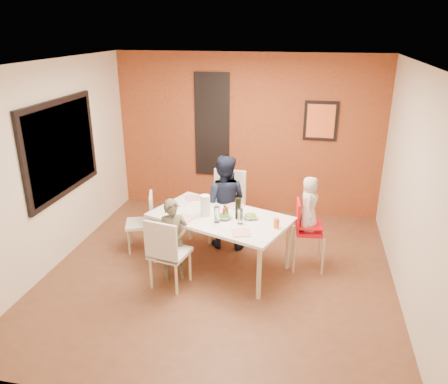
% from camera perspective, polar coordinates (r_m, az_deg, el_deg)
% --- Properties ---
extents(ground, '(4.50, 4.50, 0.00)m').
position_cam_1_polar(ground, '(5.92, -0.59, -10.56)').
color(ground, brown).
rests_on(ground, ground).
extents(ceiling, '(4.50, 4.50, 0.02)m').
position_cam_1_polar(ceiling, '(5.06, -0.71, 16.46)').
color(ceiling, silver).
rests_on(ceiling, wall_back).
extents(wall_back, '(4.50, 0.02, 2.70)m').
position_cam_1_polar(wall_back, '(7.47, 3.04, 7.44)').
color(wall_back, beige).
rests_on(wall_back, ground).
extents(wall_front, '(4.50, 0.02, 2.70)m').
position_cam_1_polar(wall_front, '(3.38, -8.89, -10.54)').
color(wall_front, beige).
rests_on(wall_front, ground).
extents(wall_left, '(0.02, 4.50, 2.70)m').
position_cam_1_polar(wall_left, '(6.20, -21.46, 3.12)').
color(wall_left, beige).
rests_on(wall_left, ground).
extents(wall_right, '(0.02, 4.50, 2.70)m').
position_cam_1_polar(wall_right, '(5.36, 23.56, 0.12)').
color(wall_right, beige).
rests_on(wall_right, ground).
extents(brick_accent_wall, '(4.50, 0.02, 2.70)m').
position_cam_1_polar(brick_accent_wall, '(7.45, 3.01, 7.40)').
color(brick_accent_wall, maroon).
rests_on(brick_accent_wall, ground).
extents(picture_window_frame, '(0.05, 1.70, 1.30)m').
position_cam_1_polar(picture_window_frame, '(6.29, -20.51, 5.40)').
color(picture_window_frame, black).
rests_on(picture_window_frame, wall_left).
extents(picture_window_pane, '(0.02, 1.55, 1.15)m').
position_cam_1_polar(picture_window_pane, '(6.28, -20.39, 5.40)').
color(picture_window_pane, black).
rests_on(picture_window_pane, wall_left).
extents(glassblock_strip, '(0.55, 0.03, 1.70)m').
position_cam_1_polar(glassblock_strip, '(7.51, -1.56, 8.71)').
color(glassblock_strip, silver).
rests_on(glassblock_strip, wall_back).
extents(glassblock_surround, '(0.60, 0.03, 1.76)m').
position_cam_1_polar(glassblock_surround, '(7.51, -1.57, 8.70)').
color(glassblock_surround, black).
rests_on(glassblock_surround, wall_back).
extents(art_print_frame, '(0.54, 0.03, 0.64)m').
position_cam_1_polar(art_print_frame, '(7.29, 12.52, 9.04)').
color(art_print_frame, black).
rests_on(art_print_frame, wall_back).
extents(art_print_canvas, '(0.44, 0.01, 0.54)m').
position_cam_1_polar(art_print_canvas, '(7.27, 12.52, 9.02)').
color(art_print_canvas, orange).
rests_on(art_print_canvas, wall_back).
extents(dining_table, '(2.02, 1.55, 0.74)m').
position_cam_1_polar(dining_table, '(5.79, -0.52, -3.73)').
color(dining_table, white).
rests_on(dining_table, ground).
extents(chair_near, '(0.52, 0.52, 0.94)m').
position_cam_1_polar(chair_near, '(5.42, -7.56, -7.57)').
color(chair_near, silver).
rests_on(chair_near, ground).
extents(chair_far, '(0.53, 0.53, 1.06)m').
position_cam_1_polar(chair_far, '(6.60, 0.49, -1.29)').
color(chair_far, white).
rests_on(chair_far, ground).
extents(chair_left, '(0.50, 0.50, 0.85)m').
position_cam_1_polar(chair_left, '(6.43, -10.29, -3.47)').
color(chair_left, silver).
rests_on(chair_left, ground).
extents(high_chair, '(0.45, 0.45, 0.96)m').
position_cam_1_polar(high_chair, '(5.91, 10.59, -4.68)').
color(high_chair, red).
rests_on(high_chair, ground).
extents(child_near, '(0.47, 0.39, 1.09)m').
position_cam_1_polar(child_near, '(5.60, -6.60, -6.27)').
color(child_near, brown).
rests_on(child_near, ground).
extents(child_far, '(0.69, 0.54, 1.40)m').
position_cam_1_polar(child_far, '(6.33, -0.02, -1.26)').
color(child_far, black).
rests_on(child_far, ground).
extents(toddler, '(0.26, 0.37, 0.73)m').
position_cam_1_polar(toddler, '(5.77, 11.07, -1.50)').
color(toddler, beige).
rests_on(toddler, high_chair).
extents(plate_near_left, '(0.30, 0.30, 0.01)m').
position_cam_1_polar(plate_near_left, '(5.71, -5.20, -3.43)').
color(plate_near_left, white).
rests_on(plate_near_left, dining_table).
extents(plate_far_mid, '(0.28, 0.28, 0.01)m').
position_cam_1_polar(plate_far_mid, '(6.06, 1.39, -1.83)').
color(plate_far_mid, white).
rests_on(plate_far_mid, dining_table).
extents(plate_near_right, '(0.27, 0.27, 0.01)m').
position_cam_1_polar(plate_near_right, '(5.30, 2.23, -5.35)').
color(plate_near_right, white).
rests_on(plate_near_right, dining_table).
extents(plate_far_left, '(0.27, 0.27, 0.01)m').
position_cam_1_polar(plate_far_left, '(6.34, -4.05, -0.82)').
color(plate_far_left, white).
rests_on(plate_far_left, dining_table).
extents(salad_bowl_a, '(0.23, 0.23, 0.05)m').
position_cam_1_polar(salad_bowl_a, '(5.68, -0.01, -3.26)').
color(salad_bowl_a, silver).
rests_on(salad_bowl_a, dining_table).
extents(salad_bowl_b, '(0.24, 0.24, 0.05)m').
position_cam_1_polar(salad_bowl_b, '(5.70, 3.49, -3.22)').
color(salad_bowl_b, white).
rests_on(salad_bowl_b, dining_table).
extents(wine_bottle, '(0.08, 0.08, 0.28)m').
position_cam_1_polar(wine_bottle, '(5.63, 1.85, -2.17)').
color(wine_bottle, black).
rests_on(wine_bottle, dining_table).
extents(wine_glass_a, '(0.07, 0.07, 0.21)m').
position_cam_1_polar(wine_glass_a, '(5.55, -0.94, -2.95)').
color(wine_glass_a, silver).
rests_on(wine_glass_a, dining_table).
extents(wine_glass_b, '(0.07, 0.07, 0.20)m').
position_cam_1_polar(wine_glass_b, '(5.51, 2.15, -3.20)').
color(wine_glass_b, silver).
rests_on(wine_glass_b, dining_table).
extents(paper_towel_roll, '(0.13, 0.13, 0.28)m').
position_cam_1_polar(paper_towel_roll, '(5.73, -2.47, -1.77)').
color(paper_towel_roll, white).
rests_on(paper_towel_roll, dining_table).
extents(condiment_red, '(0.04, 0.04, 0.15)m').
position_cam_1_polar(condiment_red, '(5.65, -0.00, -2.85)').
color(condiment_red, red).
rests_on(condiment_red, dining_table).
extents(condiment_green, '(0.03, 0.03, 0.13)m').
position_cam_1_polar(condiment_green, '(5.73, 0.41, -2.60)').
color(condiment_green, '#2B6A23').
rests_on(condiment_green, dining_table).
extents(condiment_brown, '(0.04, 0.04, 0.14)m').
position_cam_1_polar(condiment_brown, '(5.78, 0.12, -2.32)').
color(condiment_brown, brown).
rests_on(condiment_brown, dining_table).
extents(sippy_cup, '(0.07, 0.07, 0.12)m').
position_cam_1_polar(sippy_cup, '(5.45, 6.86, -4.08)').
color(sippy_cup, orange).
rests_on(sippy_cup, dining_table).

